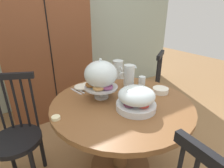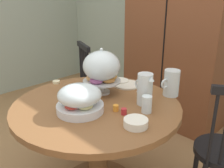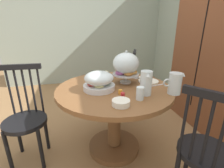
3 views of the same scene
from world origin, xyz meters
TOP-DOWN VIEW (x-y plane):
  - wall_back at (0.00, 1.83)m, footprint 4.80×0.06m
  - wooden_armoire at (-0.19, 1.50)m, footprint 1.18×0.60m
  - dining_table at (0.06, 0.07)m, footprint 1.14×1.14m
  - windsor_chair_by_cabinet at (0.79, 0.55)m, footprint 0.46×0.46m
  - windsor_chair_facing_door at (-0.73, 0.43)m, footprint 0.44×0.44m
  - pastry_stand_with_dome at (-0.04, 0.22)m, footprint 0.28×0.28m
  - fruit_platter_covered at (0.09, -0.09)m, footprint 0.30×0.30m
  - orange_juice_pitcher at (0.34, 0.55)m, footprint 0.11×0.20m
  - milk_pitcher at (0.30, 0.29)m, footprint 0.19×0.10m
  - china_plate_large at (-0.02, 0.47)m, footprint 0.22×0.22m
  - china_plate_small at (-0.11, 0.48)m, footprint 0.15×0.15m
  - cereal_bowl at (0.46, 0.02)m, footprint 0.14×0.14m
  - drinking_glass at (0.39, 0.20)m, footprint 0.06×0.06m
  - butter_dish at (-0.47, 0.09)m, footprint 0.06×0.06m
  - jam_jar_strawberry at (0.31, 0.08)m, footprint 0.04×0.04m
  - jam_jar_apricot at (0.24, 0.08)m, footprint 0.04×0.04m
  - table_knife at (-0.16, 0.44)m, footprint 0.05×0.17m
  - dinner_fork at (-0.19, 0.44)m, footprint 0.05×0.17m
  - soup_spoon at (0.12, 0.50)m, footprint 0.05×0.17m

SIDE VIEW (x-z plane):
  - windsor_chair_by_cabinet at x=0.79m, z-range -0.03..0.94m
  - windsor_chair_facing_door at x=-0.73m, z-range -0.03..0.94m
  - dining_table at x=0.06m, z-range 0.15..0.89m
  - table_knife at x=-0.16m, z-range 0.74..0.75m
  - dinner_fork at x=-0.19m, z-range 0.74..0.75m
  - soup_spoon at x=0.12m, z-range 0.74..0.75m
  - china_plate_large at x=-0.02m, z-range 0.74..0.75m
  - butter_dish at x=-0.47m, z-range 0.74..0.76m
  - china_plate_small at x=-0.11m, z-range 0.75..0.76m
  - jam_jar_strawberry at x=0.31m, z-range 0.74..0.78m
  - jam_jar_apricot at x=0.24m, z-range 0.74..0.78m
  - cereal_bowl at x=0.46m, z-range 0.74..0.78m
  - drinking_glass at x=0.39m, z-range 0.74..0.85m
  - fruit_platter_covered at x=0.09m, z-range 0.74..0.92m
  - orange_juice_pitcher at x=0.34m, z-range 0.73..0.92m
  - milk_pitcher at x=0.30m, z-range 0.73..0.94m
  - pastry_stand_with_dome at x=-0.04m, z-range 0.76..1.11m
  - wooden_armoire at x=-0.19m, z-range 0.00..1.96m
  - wall_back at x=0.00m, z-range 0.00..2.60m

